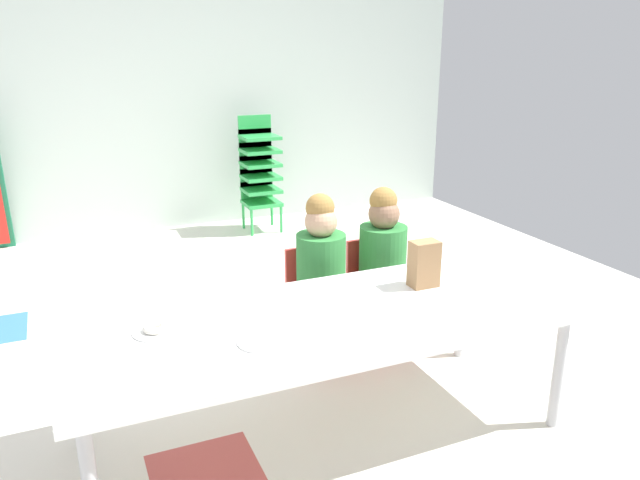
{
  "coord_description": "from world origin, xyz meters",
  "views": [
    {
      "loc": [
        -0.86,
        -2.98,
        1.65
      ],
      "look_at": [
        0.19,
        -0.58,
        0.82
      ],
      "focal_mm": 34.61,
      "sensor_mm": 36.0,
      "label": 1
    }
  ],
  "objects_px": {
    "craft_table": "(324,325)",
    "seated_child_near_camera": "(320,262)",
    "paper_plate_near_edge": "(156,332)",
    "kid_chair_green_stack": "(259,168)",
    "donut_powdered_on_plate": "(155,327)",
    "paper_bag_brown": "(424,264)",
    "seated_child_middle_seat": "(382,253)",
    "paper_plate_center_table": "(261,342)"
  },
  "relations": [
    {
      "from": "paper_plate_near_edge",
      "to": "paper_plate_center_table",
      "type": "height_order",
      "value": "same"
    },
    {
      "from": "paper_plate_near_edge",
      "to": "paper_plate_center_table",
      "type": "distance_m",
      "value": 0.43
    },
    {
      "from": "seated_child_middle_seat",
      "to": "kid_chair_green_stack",
      "type": "xyz_separation_m",
      "value": [
        0.1,
        2.47,
        0.02
      ]
    },
    {
      "from": "paper_plate_near_edge",
      "to": "kid_chair_green_stack",
      "type": "bearing_deg",
      "value": 64.85
    },
    {
      "from": "craft_table",
      "to": "seated_child_near_camera",
      "type": "distance_m",
      "value": 0.7
    },
    {
      "from": "seated_child_near_camera",
      "to": "paper_plate_near_edge",
      "type": "distance_m",
      "value": 1.07
    },
    {
      "from": "craft_table",
      "to": "paper_bag_brown",
      "type": "bearing_deg",
      "value": 12.5
    },
    {
      "from": "seated_child_middle_seat",
      "to": "donut_powdered_on_plate",
      "type": "distance_m",
      "value": 1.4
    },
    {
      "from": "seated_child_near_camera",
      "to": "paper_bag_brown",
      "type": "xyz_separation_m",
      "value": [
        0.3,
        -0.52,
        0.12
      ]
    },
    {
      "from": "craft_table",
      "to": "seated_child_middle_seat",
      "type": "xyz_separation_m",
      "value": [
        0.63,
        0.65,
        0.03
      ]
    },
    {
      "from": "craft_table",
      "to": "paper_bag_brown",
      "type": "xyz_separation_m",
      "value": [
        0.56,
        0.12,
        0.15
      ]
    },
    {
      "from": "paper_bag_brown",
      "to": "paper_plate_center_table",
      "type": "relative_size",
      "value": 1.22
    },
    {
      "from": "craft_table",
      "to": "kid_chair_green_stack",
      "type": "height_order",
      "value": "kid_chair_green_stack"
    },
    {
      "from": "craft_table",
      "to": "seated_child_near_camera",
      "type": "relative_size",
      "value": 2.3
    },
    {
      "from": "craft_table",
      "to": "kid_chair_green_stack",
      "type": "distance_m",
      "value": 3.2
    },
    {
      "from": "kid_chair_green_stack",
      "to": "seated_child_middle_seat",
      "type": "bearing_deg",
      "value": -92.37
    },
    {
      "from": "seated_child_middle_seat",
      "to": "paper_plate_near_edge",
      "type": "relative_size",
      "value": 5.1
    },
    {
      "from": "kid_chair_green_stack",
      "to": "craft_table",
      "type": "bearing_deg",
      "value": -103.27
    },
    {
      "from": "paper_plate_center_table",
      "to": "donut_powdered_on_plate",
      "type": "xyz_separation_m",
      "value": [
        -0.35,
        0.25,
        0.02
      ]
    },
    {
      "from": "craft_table",
      "to": "donut_powdered_on_plate",
      "type": "distance_m",
      "value": 0.68
    },
    {
      "from": "paper_plate_center_table",
      "to": "donut_powdered_on_plate",
      "type": "bearing_deg",
      "value": 144.96
    },
    {
      "from": "paper_bag_brown",
      "to": "donut_powdered_on_plate",
      "type": "relative_size",
      "value": 2.23
    },
    {
      "from": "craft_table",
      "to": "seated_child_near_camera",
      "type": "xyz_separation_m",
      "value": [
        0.26,
        0.65,
        0.03
      ]
    },
    {
      "from": "seated_child_middle_seat",
      "to": "seated_child_near_camera",
      "type": "bearing_deg",
      "value": 180.0
    },
    {
      "from": "seated_child_middle_seat",
      "to": "paper_bag_brown",
      "type": "distance_m",
      "value": 0.54
    },
    {
      "from": "donut_powdered_on_plate",
      "to": "paper_bag_brown",
      "type": "bearing_deg",
      "value": -0.04
    },
    {
      "from": "seated_child_near_camera",
      "to": "paper_plate_center_table",
      "type": "xyz_separation_m",
      "value": [
        -0.58,
        -0.77,
        0.02
      ]
    },
    {
      "from": "craft_table",
      "to": "kid_chair_green_stack",
      "type": "bearing_deg",
      "value": 76.73
    },
    {
      "from": "kid_chair_green_stack",
      "to": "paper_plate_center_table",
      "type": "distance_m",
      "value": 3.41
    },
    {
      "from": "seated_child_middle_seat",
      "to": "donut_powdered_on_plate",
      "type": "bearing_deg",
      "value": -158.22
    },
    {
      "from": "seated_child_middle_seat",
      "to": "paper_plate_center_table",
      "type": "distance_m",
      "value": 1.22
    },
    {
      "from": "seated_child_middle_seat",
      "to": "paper_bag_brown",
      "type": "bearing_deg",
      "value": -97.65
    },
    {
      "from": "paper_plate_near_edge",
      "to": "paper_plate_center_table",
      "type": "bearing_deg",
      "value": -35.04
    },
    {
      "from": "paper_plate_near_edge",
      "to": "seated_child_near_camera",
      "type": "bearing_deg",
      "value": 29.14
    },
    {
      "from": "paper_plate_near_edge",
      "to": "seated_child_middle_seat",
      "type": "bearing_deg",
      "value": 21.78
    },
    {
      "from": "kid_chair_green_stack",
      "to": "donut_powdered_on_plate",
      "type": "distance_m",
      "value": 3.31
    },
    {
      "from": "craft_table",
      "to": "donut_powdered_on_plate",
      "type": "relative_size",
      "value": 21.43
    },
    {
      "from": "seated_child_near_camera",
      "to": "paper_plate_near_edge",
      "type": "relative_size",
      "value": 5.1
    },
    {
      "from": "paper_plate_center_table",
      "to": "kid_chair_green_stack",
      "type": "bearing_deg",
      "value": 72.01
    },
    {
      "from": "seated_child_middle_seat",
      "to": "paper_plate_center_table",
      "type": "xyz_separation_m",
      "value": [
        -0.95,
        -0.77,
        0.02
      ]
    },
    {
      "from": "seated_child_near_camera",
      "to": "craft_table",
      "type": "bearing_deg",
      "value": -112.21
    },
    {
      "from": "seated_child_near_camera",
      "to": "paper_plate_near_edge",
      "type": "xyz_separation_m",
      "value": [
        -0.93,
        -0.52,
        0.02
      ]
    }
  ]
}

